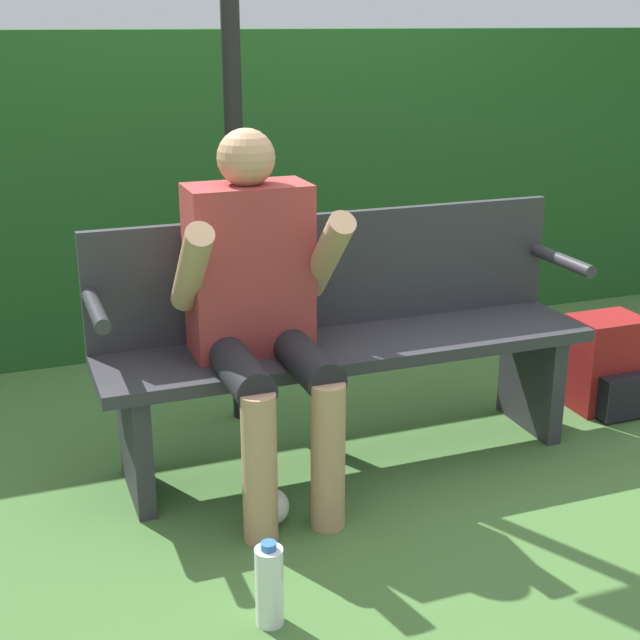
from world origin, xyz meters
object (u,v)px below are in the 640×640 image
object	(u,v)px
park_bench	(343,333)
backpack	(606,366)
water_bottle	(269,585)
signpost	(233,90)
person_seated	(259,299)

from	to	relation	value
park_bench	backpack	bearing A→B (deg)	-0.78
water_bottle	signpost	size ratio (longest dim) A/B	0.11
water_bottle	person_seated	bearing A→B (deg)	74.46
backpack	park_bench	bearing A→B (deg)	179.22
person_seated	signpost	size ratio (longest dim) A/B	0.55
person_seated	backpack	size ratio (longest dim) A/B	3.10
park_bench	signpost	world-z (taller)	signpost
park_bench	person_seated	size ratio (longest dim) A/B	1.47
park_bench	water_bottle	distance (m)	1.11
backpack	signpost	size ratio (longest dim) A/B	0.18
park_bench	signpost	bearing A→B (deg)	122.72
person_seated	water_bottle	distance (m)	0.97
park_bench	backpack	distance (m)	1.22
person_seated	backpack	xyz separation A→B (m)	(1.54, 0.11, -0.49)
person_seated	signpost	distance (m)	0.85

